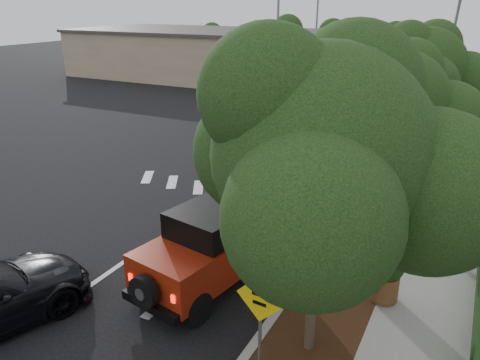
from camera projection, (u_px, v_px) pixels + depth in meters
The scene contains 17 objects.
ground at pixel (112, 271), 12.26m from camera, with size 120.00×120.00×0.00m, color black.
curb at pixel (384, 162), 20.20m from camera, with size 0.20×70.00×0.15m, color #9E9B93.
planting_strip at pixel (408, 166), 19.78m from camera, with size 1.80×70.00×0.12m, color black.
sidewalk at pixel (457, 173), 18.96m from camera, with size 2.00×70.00×0.12m, color gray.
commercial_building at pixel (199, 54), 43.27m from camera, with size 22.00×12.00×4.00m, color gray.
transmission_tower at pixel (467, 67), 49.46m from camera, with size 7.00×4.00×28.00m, color slate, non-canonical shape.
street_tree_near at pixel (308, 351), 9.44m from camera, with size 3.80×3.80×5.92m, color black, non-canonical shape.
street_tree_mid at pixel (381, 218), 15.24m from camera, with size 3.20×3.20×5.32m, color black, non-canonical shape.
street_tree_far at pixel (412, 161), 20.63m from camera, with size 3.40×3.40×5.62m, color black, non-canonical shape.
light_pole_a at pixel (276, 91), 36.59m from camera, with size 2.00×0.22×9.00m, color slate, non-canonical shape.
light_pole_b at pixel (314, 71), 46.97m from camera, with size 2.00×0.22×9.00m, color slate, non-canonical shape.
red_jeep at pixel (212, 247), 11.36m from camera, with size 2.34×4.10×2.02m.
silver_suv_ahead at pixel (273, 151), 19.52m from camera, with size 2.47×5.36×1.49m, color #B2B4BA.
silver_sedan_oncoming at pixel (289, 118), 24.79m from camera, with size 1.64×4.70×1.55m, color #A6A9AE.
parked_suv at pixel (261, 82), 35.70m from camera, with size 1.91×4.75×1.62m, color #A1A3A8.
speed_hump_sign at pixel (260, 311), 8.39m from camera, with size 0.96×0.11×2.05m.
terracotta_planter at pixel (387, 269), 10.60m from camera, with size 0.79×0.79×1.38m.
Camera 1 is at (7.85, -7.85, 6.62)m, focal length 35.00 mm.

